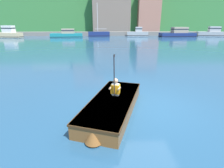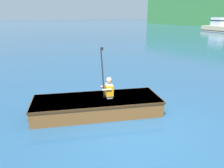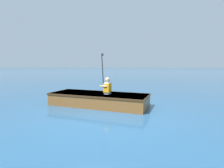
# 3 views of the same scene
# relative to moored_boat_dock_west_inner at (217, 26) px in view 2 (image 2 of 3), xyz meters

# --- Properties ---
(ground_plane) EXTENTS (300.00, 300.00, 0.00)m
(ground_plane) POSITION_rel_moored_boat_dock_west_inner_xyz_m (21.70, -33.40, -0.87)
(ground_plane) COLOR navy
(moored_boat_dock_west_inner) EXTENTS (5.87, 2.83, 2.42)m
(moored_boat_dock_west_inner) POSITION_rel_moored_boat_dock_west_inner_xyz_m (0.00, 0.00, 0.00)
(moored_boat_dock_west_inner) COLOR #CCB789
(moored_boat_dock_west_inner) RESTS_ON ground
(rowboat_foreground) EXTENTS (2.40, 3.85, 0.46)m
(rowboat_foreground) POSITION_rel_moored_boat_dock_west_inner_xyz_m (20.36, -33.82, -0.61)
(rowboat_foreground) COLOR brown
(rowboat_foreground) RESTS_ON ground
(person_paddler) EXTENTS (0.42, 0.41, 1.45)m
(person_paddler) POSITION_rel_moored_boat_dock_west_inner_xyz_m (20.49, -33.44, -0.13)
(person_paddler) COLOR silver
(person_paddler) RESTS_ON rowboat_foreground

